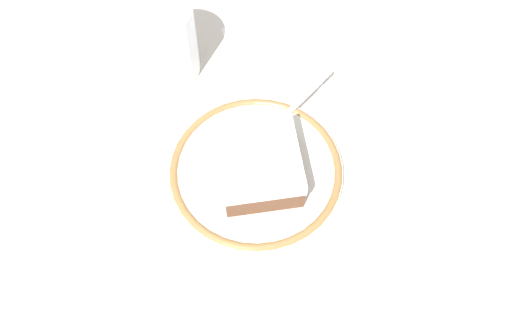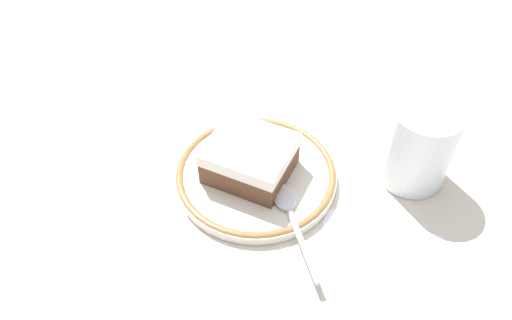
{
  "view_description": "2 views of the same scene",
  "coord_description": "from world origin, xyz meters",
  "px_view_note": "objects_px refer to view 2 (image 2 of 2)",
  "views": [
    {
      "loc": [
        -0.32,
        -0.01,
        0.54
      ],
      "look_at": [
        -0.03,
        -0.02,
        0.03
      ],
      "focal_mm": 39.94,
      "sensor_mm": 36.0,
      "label": 1
    },
    {
      "loc": [
        0.18,
        -0.34,
        0.44
      ],
      "look_at": [
        -0.03,
        -0.02,
        0.03
      ],
      "focal_mm": 35.53,
      "sensor_mm": 36.0,
      "label": 2
    }
  ],
  "objects_px": {
    "plate": "(256,174)",
    "spoon": "(289,210)",
    "cake_slice": "(250,158)",
    "napkin": "(379,256)",
    "cup": "(417,149)"
  },
  "relations": [
    {
      "from": "napkin",
      "to": "cake_slice",
      "type": "bearing_deg",
      "value": 174.28
    },
    {
      "from": "plate",
      "to": "cake_slice",
      "type": "distance_m",
      "value": 0.03
    },
    {
      "from": "plate",
      "to": "spoon",
      "type": "bearing_deg",
      "value": -25.42
    },
    {
      "from": "cup",
      "to": "napkin",
      "type": "bearing_deg",
      "value": -82.41
    },
    {
      "from": "plate",
      "to": "spoon",
      "type": "height_order",
      "value": "spoon"
    },
    {
      "from": "spoon",
      "to": "plate",
      "type": "bearing_deg",
      "value": 154.58
    },
    {
      "from": "cake_slice",
      "to": "cup",
      "type": "xyz_separation_m",
      "value": [
        0.15,
        0.11,
        0.01
      ]
    },
    {
      "from": "cup",
      "to": "napkin",
      "type": "relative_size",
      "value": 0.79
    },
    {
      "from": "plate",
      "to": "napkin",
      "type": "xyz_separation_m",
      "value": [
        0.16,
        -0.02,
        -0.01
      ]
    },
    {
      "from": "cake_slice",
      "to": "spoon",
      "type": "height_order",
      "value": "cake_slice"
    },
    {
      "from": "plate",
      "to": "napkin",
      "type": "bearing_deg",
      "value": -7.0
    },
    {
      "from": "spoon",
      "to": "cup",
      "type": "relative_size",
      "value": 1.09
    },
    {
      "from": "napkin",
      "to": "cup",
      "type": "bearing_deg",
      "value": 97.59
    },
    {
      "from": "plate",
      "to": "spoon",
      "type": "relative_size",
      "value": 1.74
    },
    {
      "from": "cake_slice",
      "to": "napkin",
      "type": "height_order",
      "value": "cake_slice"
    }
  ]
}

